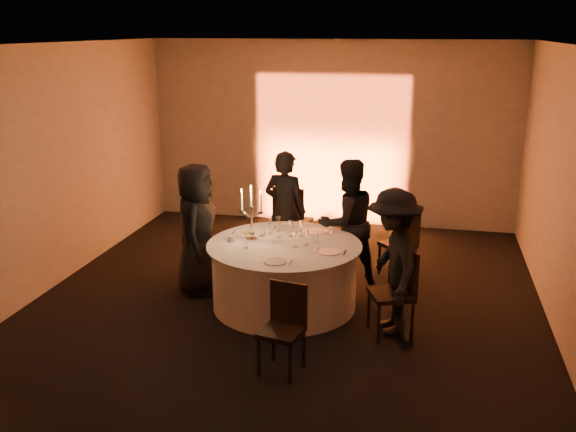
% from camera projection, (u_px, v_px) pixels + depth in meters
% --- Properties ---
extents(floor, '(7.00, 7.00, 0.00)m').
position_uv_depth(floor, '(284.00, 305.00, 7.62)').
color(floor, black).
rests_on(floor, ground).
extents(ceiling, '(7.00, 7.00, 0.00)m').
position_uv_depth(ceiling, '(284.00, 45.00, 6.77)').
color(ceiling, white).
rests_on(ceiling, wall_back).
extents(wall_back, '(7.00, 0.00, 7.00)m').
position_uv_depth(wall_back, '(331.00, 134.00, 10.48)').
color(wall_back, '#A39E97').
rests_on(wall_back, floor).
extents(wall_front, '(7.00, 0.00, 7.00)m').
position_uv_depth(wall_front, '(158.00, 313.00, 3.92)').
color(wall_front, '#A39E97').
rests_on(wall_front, floor).
extents(wall_left, '(0.00, 7.00, 7.00)m').
position_uv_depth(wall_left, '(45.00, 170.00, 7.82)').
color(wall_left, '#A39E97').
rests_on(wall_left, floor).
extents(wall_right, '(0.00, 7.00, 7.00)m').
position_uv_depth(wall_right, '(569.00, 197.00, 6.58)').
color(wall_right, '#A39E97').
rests_on(wall_right, floor).
extents(uplighter_fixture, '(0.25, 0.12, 0.10)m').
position_uv_depth(uplighter_fixture, '(327.00, 224.00, 10.61)').
color(uplighter_fixture, black).
rests_on(uplighter_fixture, floor).
extents(banquet_table, '(1.80, 1.80, 0.77)m').
position_uv_depth(banquet_table, '(284.00, 275.00, 7.51)').
color(banquet_table, black).
rests_on(banquet_table, floor).
extents(chair_left, '(0.50, 0.50, 0.86)m').
position_uv_depth(chair_left, '(191.00, 243.00, 8.35)').
color(chair_left, black).
rests_on(chair_left, floor).
extents(chair_back_left, '(0.52, 0.52, 1.05)m').
position_uv_depth(chair_back_left, '(291.00, 217.00, 9.06)').
color(chair_back_left, black).
rests_on(chair_back_left, floor).
extents(chair_back_right, '(0.55, 0.55, 0.89)m').
position_uv_depth(chair_back_right, '(402.00, 241.00, 8.36)').
color(chair_back_right, black).
rests_on(chair_back_right, floor).
extents(chair_right, '(0.55, 0.55, 0.97)m').
position_uv_depth(chair_right, '(399.00, 287.00, 6.75)').
color(chair_right, black).
rests_on(chair_right, floor).
extents(chair_front, '(0.44, 0.45, 0.86)m').
position_uv_depth(chair_front, '(284.00, 323.00, 6.09)').
color(chair_front, black).
rests_on(chair_front, floor).
extents(guest_left, '(0.65, 0.87, 1.63)m').
position_uv_depth(guest_left, '(197.00, 229.00, 7.82)').
color(guest_left, black).
rests_on(guest_left, floor).
extents(guest_back_left, '(0.66, 0.51, 1.63)m').
position_uv_depth(guest_back_left, '(285.00, 211.00, 8.60)').
color(guest_back_left, black).
rests_on(guest_back_left, floor).
extents(guest_back_right, '(1.01, 0.97, 1.63)m').
position_uv_depth(guest_back_right, '(347.00, 223.00, 8.04)').
color(guest_back_right, black).
rests_on(guest_back_right, floor).
extents(guest_right, '(0.86, 1.15, 1.59)m').
position_uv_depth(guest_right, '(393.00, 262.00, 6.78)').
color(guest_right, black).
rests_on(guest_right, floor).
extents(plate_left, '(0.36, 0.29, 0.08)m').
position_uv_depth(plate_left, '(247.00, 233.00, 7.74)').
color(plate_left, white).
rests_on(plate_left, banquet_table).
extents(plate_back_left, '(0.36, 0.27, 0.01)m').
position_uv_depth(plate_back_left, '(287.00, 229.00, 7.94)').
color(plate_back_left, white).
rests_on(plate_back_left, banquet_table).
extents(plate_back_right, '(0.35, 0.29, 0.01)m').
position_uv_depth(plate_back_right, '(317.00, 231.00, 7.84)').
color(plate_back_right, white).
rests_on(plate_back_right, banquet_table).
extents(plate_right, '(0.36, 0.26, 0.01)m').
position_uv_depth(plate_right, '(330.00, 252.00, 7.13)').
color(plate_right, white).
rests_on(plate_right, banquet_table).
extents(plate_front, '(0.36, 0.25, 0.01)m').
position_uv_depth(plate_front, '(275.00, 261.00, 6.83)').
color(plate_front, white).
rests_on(plate_front, banquet_table).
extents(coffee_cup, '(0.11, 0.11, 0.07)m').
position_uv_depth(coffee_cup, '(232.00, 239.00, 7.48)').
color(coffee_cup, white).
rests_on(coffee_cup, banquet_table).
extents(candelabra, '(0.28, 0.14, 0.68)m').
position_uv_depth(candelabra, '(251.00, 221.00, 7.47)').
color(candelabra, silver).
rests_on(candelabra, banquet_table).
extents(wine_glass_a, '(0.07, 0.07, 0.19)m').
position_uv_depth(wine_glass_a, '(279.00, 226.00, 7.60)').
color(wine_glass_a, silver).
rests_on(wine_glass_a, banquet_table).
extents(wine_glass_b, '(0.07, 0.07, 0.19)m').
position_uv_depth(wine_glass_b, '(270.00, 223.00, 7.74)').
color(wine_glass_b, silver).
rests_on(wine_glass_b, banquet_table).
extents(wine_glass_c, '(0.07, 0.07, 0.19)m').
position_uv_depth(wine_glass_c, '(246.00, 236.00, 7.23)').
color(wine_glass_c, silver).
rests_on(wine_glass_c, banquet_table).
extents(wine_glass_d, '(0.07, 0.07, 0.19)m').
position_uv_depth(wine_glass_d, '(320.00, 237.00, 7.21)').
color(wine_glass_d, silver).
rests_on(wine_glass_d, banquet_table).
extents(wine_glass_e, '(0.07, 0.07, 0.19)m').
position_uv_depth(wine_glass_e, '(301.00, 225.00, 7.65)').
color(wine_glass_e, silver).
rests_on(wine_glass_e, banquet_table).
extents(wine_glass_f, '(0.07, 0.07, 0.19)m').
position_uv_depth(wine_glass_f, '(306.00, 233.00, 7.34)').
color(wine_glass_f, silver).
rests_on(wine_glass_f, banquet_table).
extents(wine_glass_g, '(0.07, 0.07, 0.19)m').
position_uv_depth(wine_glass_g, '(291.00, 225.00, 7.65)').
color(wine_glass_g, silver).
rests_on(wine_glass_g, banquet_table).
extents(wine_glass_h, '(0.07, 0.07, 0.19)m').
position_uv_depth(wine_glass_h, '(295.00, 236.00, 7.26)').
color(wine_glass_h, silver).
rests_on(wine_glass_h, banquet_table).
extents(wine_glass_i, '(0.07, 0.07, 0.19)m').
position_uv_depth(wine_glass_i, '(278.00, 221.00, 7.81)').
color(wine_glass_i, silver).
rests_on(wine_glass_i, banquet_table).
extents(tumbler_a, '(0.07, 0.07, 0.09)m').
position_uv_depth(tumbler_a, '(262.00, 233.00, 7.67)').
color(tumbler_a, silver).
rests_on(tumbler_a, banquet_table).
extents(tumbler_b, '(0.07, 0.07, 0.09)m').
position_uv_depth(tumbler_b, '(316.00, 240.00, 7.42)').
color(tumbler_b, silver).
rests_on(tumbler_b, banquet_table).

